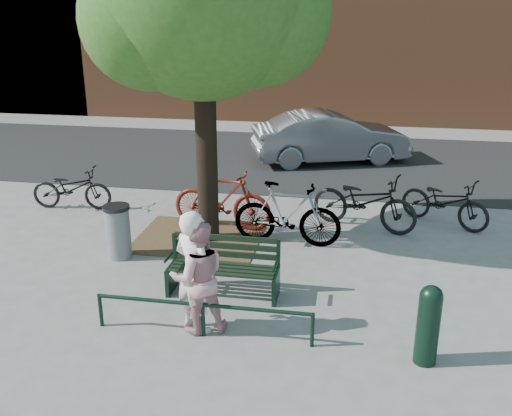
% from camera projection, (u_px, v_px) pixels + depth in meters
% --- Properties ---
extents(ground, '(90.00, 90.00, 0.00)m').
position_uv_depth(ground, '(223.00, 295.00, 9.02)').
color(ground, gray).
rests_on(ground, ground).
extents(dirt_pit, '(2.40, 2.00, 0.02)m').
position_uv_depth(dirt_pit, '(199.00, 237.00, 11.22)').
color(dirt_pit, brown).
rests_on(dirt_pit, ground).
extents(road, '(40.00, 7.00, 0.01)m').
position_uv_depth(road, '(288.00, 159.00, 16.90)').
color(road, black).
rests_on(road, ground).
extents(park_bench, '(1.74, 0.54, 0.97)m').
position_uv_depth(park_bench, '(224.00, 265.00, 8.93)').
color(park_bench, black).
rests_on(park_bench, ground).
extents(guard_railing, '(3.06, 0.06, 0.51)m').
position_uv_depth(guard_railing, '(203.00, 310.00, 7.77)').
color(guard_railing, black).
rests_on(guard_railing, ground).
extents(person_left, '(0.77, 0.68, 1.77)m').
position_uv_depth(person_left, '(194.00, 272.00, 7.79)').
color(person_left, white).
rests_on(person_left, ground).
extents(person_right, '(0.96, 0.86, 1.62)m').
position_uv_depth(person_right, '(198.00, 278.00, 7.79)').
color(person_right, '#CC8C91').
rests_on(person_right, ground).
extents(bollard, '(0.29, 0.29, 1.09)m').
position_uv_depth(bollard, '(428.00, 322.00, 7.13)').
color(bollard, black).
rests_on(bollard, ground).
extents(litter_bin, '(0.48, 0.48, 0.98)m').
position_uv_depth(litter_bin, '(118.00, 231.00, 10.22)').
color(litter_bin, gray).
rests_on(litter_bin, ground).
extents(bicycle_a, '(1.85, 0.78, 0.94)m').
position_uv_depth(bicycle_a, '(72.00, 188.00, 12.70)').
color(bicycle_a, black).
rests_on(bicycle_a, ground).
extents(bicycle_b, '(2.11, 0.79, 1.24)m').
position_uv_depth(bicycle_b, '(222.00, 199.00, 11.52)').
color(bicycle_b, '#63170E').
rests_on(bicycle_b, ground).
extents(bicycle_c, '(2.32, 1.47, 1.15)m').
position_uv_depth(bicycle_c, '(364.00, 201.00, 11.54)').
color(bicycle_c, black).
rests_on(bicycle_c, ground).
extents(bicycle_d, '(2.07, 0.69, 1.23)m').
position_uv_depth(bicycle_d, '(287.00, 214.00, 10.73)').
color(bicycle_d, gray).
rests_on(bicycle_d, ground).
extents(bicycle_e, '(1.97, 1.60, 1.00)m').
position_uv_depth(bicycle_e, '(445.00, 202.00, 11.74)').
color(bicycle_e, black).
rests_on(bicycle_e, ground).
extents(parked_car, '(4.70, 2.98, 1.46)m').
position_uv_depth(parked_car, '(330.00, 137.00, 16.40)').
color(parked_car, slate).
rests_on(parked_car, ground).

